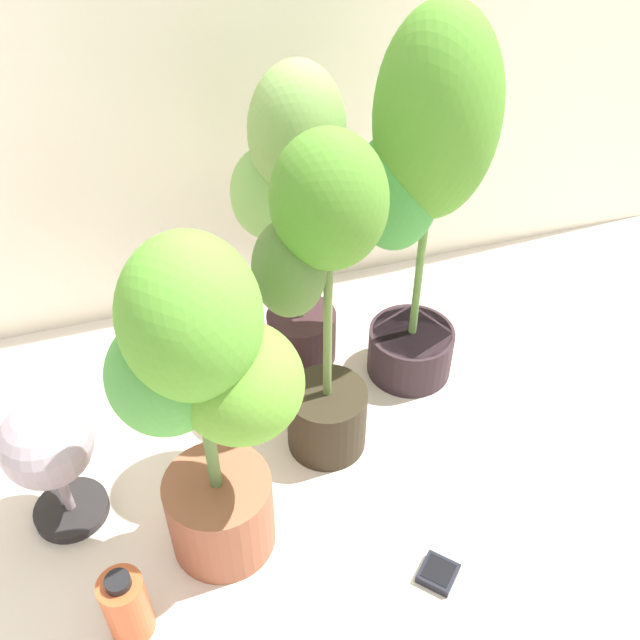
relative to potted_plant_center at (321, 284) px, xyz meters
The scene contains 8 objects.
ground_plane 0.57m from the potted_plant_center, 83.96° to the right, with size 8.00×8.00×0.00m, color silver.
potted_plant_center is the anchor object (origin of this frame).
potted_plant_back_center 0.34m from the potted_plant_center, 81.91° to the left, with size 0.35×0.24×0.92m.
potted_plant_front_left 0.37m from the potted_plant_center, 144.85° to the right, with size 0.43×0.35×0.86m.
potted_plant_back_right 0.39m from the potted_plant_center, 30.92° to the left, with size 0.40×0.39×1.07m.
hygrometer_box 0.71m from the potted_plant_center, 73.29° to the right, with size 0.11×0.11×0.03m.
floor_fan 0.72m from the potted_plant_center, behind, with size 0.22×0.22×0.37m.
nutrient_bottle 0.80m from the potted_plant_center, 145.85° to the right, with size 0.10×0.10×0.20m.
Camera 1 is at (-0.39, -1.03, 1.52)m, focal length 40.10 mm.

